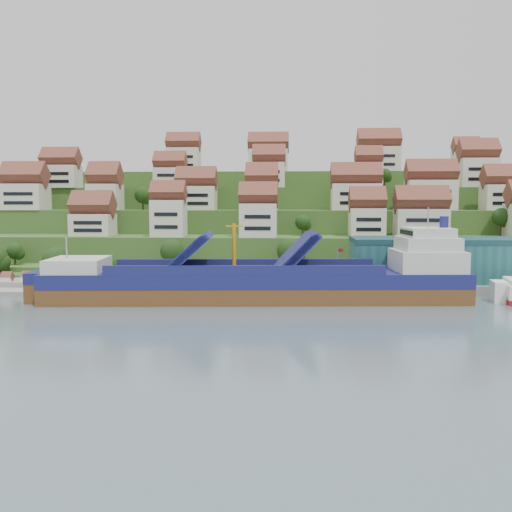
{
  "coord_description": "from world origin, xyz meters",
  "views": [
    {
      "loc": [
        7.49,
        -117.13,
        20.62
      ],
      "look_at": [
        -0.48,
        14.0,
        8.0
      ],
      "focal_mm": 40.0,
      "sensor_mm": 36.0,
      "label": 1
    }
  ],
  "objects": [
    {
      "name": "hillside_trees",
      "position": [
        -18.56,
        37.81,
        13.53
      ],
      "size": [
        142.99,
        62.61,
        29.61
      ],
      "color": "#1F3D14",
      "rests_on": "ground"
    },
    {
      "name": "hillside_village",
      "position": [
        8.7,
        60.42,
        24.21
      ],
      "size": [
        157.07,
        64.15,
        28.7
      ],
      "color": "beige",
      "rests_on": "ground"
    },
    {
      "name": "flagpole",
      "position": [
        18.11,
        10.0,
        6.88
      ],
      "size": [
        1.28,
        0.16,
        8.0
      ],
      "color": "gray",
      "rests_on": "quay"
    },
    {
      "name": "warehouse",
      "position": [
        52.0,
        17.0,
        7.2
      ],
      "size": [
        60.0,
        15.0,
        10.0
      ],
      "primitive_type": "cube",
      "color": "#225A5C",
      "rests_on": "quay"
    },
    {
      "name": "hillside",
      "position": [
        0.0,
        103.55,
        10.66
      ],
      "size": [
        260.0,
        128.0,
        31.0
      ],
      "color": "#2D4C1E",
      "rests_on": "ground"
    },
    {
      "name": "quay",
      "position": [
        20.0,
        15.0,
        1.1
      ],
      "size": [
        180.0,
        14.0,
        2.2
      ],
      "primitive_type": "cube",
      "color": "gray",
      "rests_on": "ground"
    },
    {
      "name": "pebble_beach",
      "position": [
        -58.0,
        12.0,
        0.5
      ],
      "size": [
        45.0,
        20.0,
        1.0
      ],
      "primitive_type": "cube",
      "color": "gray",
      "rests_on": "ground"
    },
    {
      "name": "ground",
      "position": [
        0.0,
        0.0,
        0.0
      ],
      "size": [
        300.0,
        300.0,
        0.0
      ],
      "primitive_type": "plane",
      "color": "slate",
      "rests_on": "ground"
    },
    {
      "name": "beach_huts",
      "position": [
        -60.0,
        10.75,
        2.1
      ],
      "size": [
        14.4,
        3.7,
        2.2
      ],
      "color": "white",
      "rests_on": "pebble_beach"
    },
    {
      "name": "cargo_ship",
      "position": [
        2.75,
        -0.08,
        3.6
      ],
      "size": [
        87.43,
        19.84,
        19.33
      ],
      "rotation": [
        0.0,
        0.0,
        0.07
      ],
      "color": "brown",
      "rests_on": "ground"
    }
  ]
}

